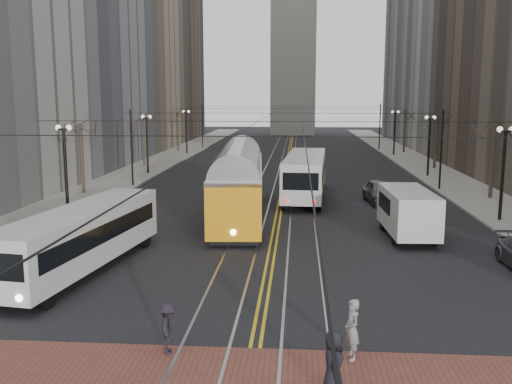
% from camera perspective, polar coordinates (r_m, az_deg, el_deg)
% --- Properties ---
extents(ground, '(260.00, 260.00, 0.00)m').
position_cam_1_polar(ground, '(19.07, 0.14, -14.11)').
color(ground, black).
rests_on(ground, ground).
extents(sidewalk_left, '(5.00, 140.00, 0.15)m').
position_cam_1_polar(sidewalk_left, '(64.95, -10.27, 2.66)').
color(sidewalk_left, gray).
rests_on(sidewalk_left, ground).
extents(sidewalk_right, '(5.00, 140.00, 0.15)m').
position_cam_1_polar(sidewalk_right, '(64.37, 16.58, 2.36)').
color(sidewalk_right, gray).
rests_on(sidewalk_right, ground).
extents(streetcar_rails, '(4.80, 130.00, 0.02)m').
position_cam_1_polar(streetcar_rails, '(62.91, 3.10, 2.52)').
color(streetcar_rails, gray).
rests_on(streetcar_rails, ground).
extents(centre_lines, '(0.42, 130.00, 0.01)m').
position_cam_1_polar(centre_lines, '(62.91, 3.10, 2.52)').
color(centre_lines, gold).
rests_on(centre_lines, ground).
extents(building_left_mid, '(16.00, 20.00, 34.00)m').
position_cam_1_polar(building_left_mid, '(69.48, -19.27, 16.73)').
color(building_left_mid, slate).
rests_on(building_left_mid, ground).
extents(building_left_far, '(16.00, 20.00, 40.00)m').
position_cam_1_polar(building_left_far, '(107.55, -10.58, 15.95)').
color(building_left_far, brown).
rests_on(building_left_far, ground).
extents(building_right_far, '(16.00, 20.00, 40.00)m').
position_cam_1_polar(building_right_far, '(106.95, 18.03, 15.69)').
color(building_right_far, slate).
rests_on(building_right_far, ground).
extents(lamp_posts, '(27.60, 57.20, 5.60)m').
position_cam_1_polar(lamp_posts, '(46.45, 2.70, 3.51)').
color(lamp_posts, black).
rests_on(lamp_posts, ground).
extents(street_trees, '(31.68, 53.28, 5.60)m').
position_cam_1_polar(street_trees, '(52.92, 2.90, 4.24)').
color(street_trees, '#382D23').
rests_on(street_trees, ground).
extents(trolley_wires, '(25.96, 120.00, 6.60)m').
position_cam_1_polar(trolley_wires, '(52.42, 2.90, 5.26)').
color(trolley_wires, black).
rests_on(trolley_wires, ground).
extents(transit_bus, '(3.93, 11.51, 2.82)m').
position_cam_1_polar(transit_bus, '(26.26, -17.00, -4.64)').
color(transit_bus, silver).
rests_on(transit_bus, ground).
extents(streetcar, '(3.93, 15.65, 3.65)m').
position_cam_1_polar(streetcar, '(36.19, -1.74, 0.26)').
color(streetcar, orange).
rests_on(streetcar, ground).
extents(rear_bus, '(3.49, 12.74, 3.29)m').
position_cam_1_polar(rear_bus, '(43.47, 4.95, 1.54)').
color(rear_bus, silver).
rests_on(rear_bus, ground).
extents(cargo_van, '(2.51, 6.04, 2.63)m').
position_cam_1_polar(cargo_van, '(32.16, 14.93, -2.16)').
color(cargo_van, silver).
rests_on(cargo_van, ground).
extents(sedan_grey, '(2.41, 5.09, 1.68)m').
position_cam_1_polar(sedan_grey, '(42.27, 12.34, 0.03)').
color(sedan_grey, '#3F4247').
rests_on(sedan_grey, ground).
extents(pedestrian_a, '(0.61, 0.89, 1.75)m').
position_cam_1_polar(pedestrian_a, '(15.38, 7.75, -16.62)').
color(pedestrian_a, black).
rests_on(pedestrian_a, crosswalk_band).
extents(pedestrian_b, '(0.59, 0.75, 1.82)m').
position_cam_1_polar(pedestrian_b, '(17.36, 9.59, -13.40)').
color(pedestrian_b, gray).
rests_on(pedestrian_b, crosswalk_band).
extents(pedestrian_d, '(0.74, 1.09, 1.56)m').
position_cam_1_polar(pedestrian_d, '(17.76, -8.78, -13.30)').
color(pedestrian_d, black).
rests_on(pedestrian_d, crosswalk_band).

